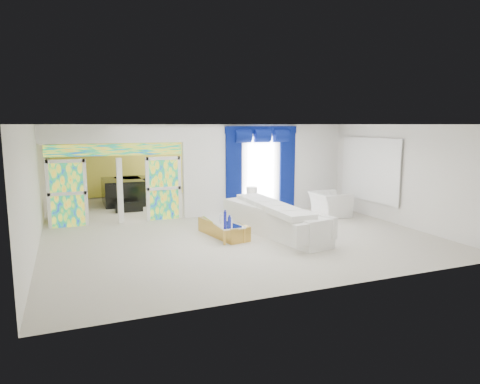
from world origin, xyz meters
name	(u,v)px	position (x,y,z in m)	size (l,w,h in m)	color
floor	(217,222)	(0.00, 0.00, 0.00)	(12.00, 12.00, 0.00)	#B7AF9E
dividing_wall	(266,168)	(2.15, 1.00, 1.50)	(5.70, 0.18, 3.00)	white
dividing_header	(115,134)	(-2.85, 1.00, 2.73)	(4.30, 0.18, 0.55)	white
stained_panel_left	(67,194)	(-4.28, 1.00, 1.00)	(0.95, 0.04, 2.00)	#994C3F
stained_panel_right	(164,188)	(-1.42, 1.00, 1.00)	(0.95, 0.04, 2.00)	#994C3F
stained_transom	(116,150)	(-2.85, 1.00, 2.25)	(4.00, 0.05, 0.35)	#994C3F
window_pane	(261,170)	(1.90, 0.90, 1.45)	(1.00, 0.02, 2.30)	white
blue_drape_left	(234,173)	(0.90, 0.87, 1.40)	(0.55, 0.10, 2.80)	#04104A
blue_drape_right	(287,171)	(2.90, 0.87, 1.40)	(0.55, 0.10, 2.80)	#04104A
blue_pelmet	(261,130)	(1.90, 0.87, 2.82)	(2.60, 0.12, 0.25)	#04104A
wall_mirror	(370,169)	(4.94, -1.00, 1.55)	(0.04, 2.70, 1.90)	white
gold_curtains	(173,160)	(0.00, 5.90, 1.50)	(9.70, 0.12, 2.90)	gold
white_sofa	(273,221)	(0.96, -2.00, 0.37)	(0.84, 3.92, 0.75)	white
coffee_table	(223,229)	(-0.39, -1.70, 0.20)	(0.60, 1.80, 0.40)	#BA8F3A
console_table	(260,209)	(1.73, 0.58, 0.18)	(1.11, 0.35, 0.37)	silver
table_lamp	(252,195)	(1.43, 0.58, 0.66)	(0.36, 0.36, 0.58)	white
armchair	(330,204)	(3.79, -0.49, 0.39)	(1.20, 1.05, 0.78)	white
grand_piano	(123,192)	(-2.32, 4.29, 0.47)	(1.43, 1.87, 0.94)	black
piano_bench	(129,207)	(-2.32, 2.69, 0.16)	(0.93, 0.36, 0.31)	black
tv_console	(63,207)	(-4.41, 2.02, 0.42)	(0.57, 0.52, 0.83)	tan
chandelier	(124,134)	(-2.30, 3.40, 2.65)	(0.60, 0.60, 0.60)	gold
decanters	(227,219)	(-0.35, -1.88, 0.50)	(0.17, 0.89, 0.27)	navy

